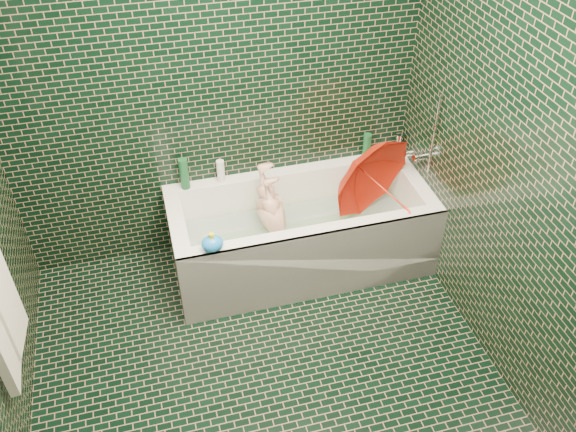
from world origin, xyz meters
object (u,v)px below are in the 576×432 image
object	(u,v)px
bathtub	(301,240)
rubber_duck	(370,154)
child	(277,227)
bath_toy	(212,243)
umbrella	(383,188)

from	to	relation	value
bathtub	rubber_duck	xyz separation A→B (m)	(0.58, 0.32, 0.38)
child	bath_toy	distance (m)	0.68
bathtub	bath_toy	bearing A→B (deg)	-152.74
rubber_duck	bathtub	bearing A→B (deg)	-134.30
bathtub	child	size ratio (longest dim) A/B	1.89
umbrella	rubber_duck	bearing A→B (deg)	60.16
bathtub	rubber_duck	size ratio (longest dim) A/B	13.47
bathtub	umbrella	world-z (taller)	umbrella
bathtub	child	bearing A→B (deg)	159.41
umbrella	bathtub	bearing A→B (deg)	150.35
umbrella	bath_toy	bearing A→B (deg)	171.28
rubber_duck	child	bearing A→B (deg)	-143.49
bathtub	rubber_duck	bearing A→B (deg)	28.80
child	rubber_duck	xyz separation A→B (m)	(0.74, 0.26, 0.28)
bath_toy	bathtub	bearing A→B (deg)	35.30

